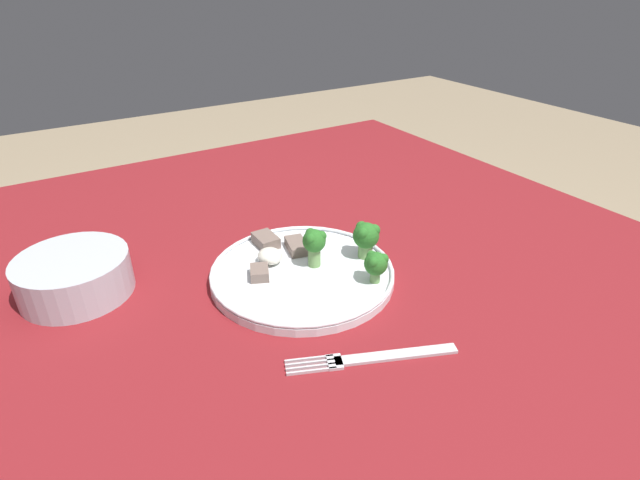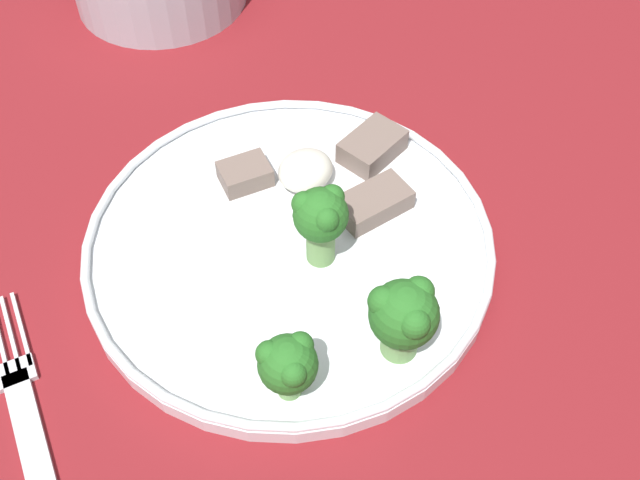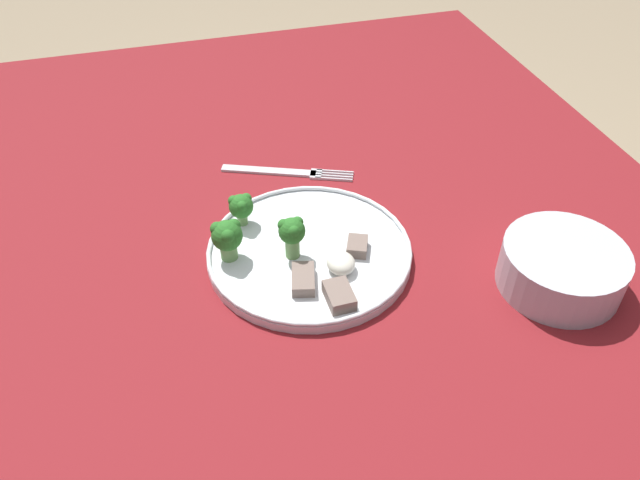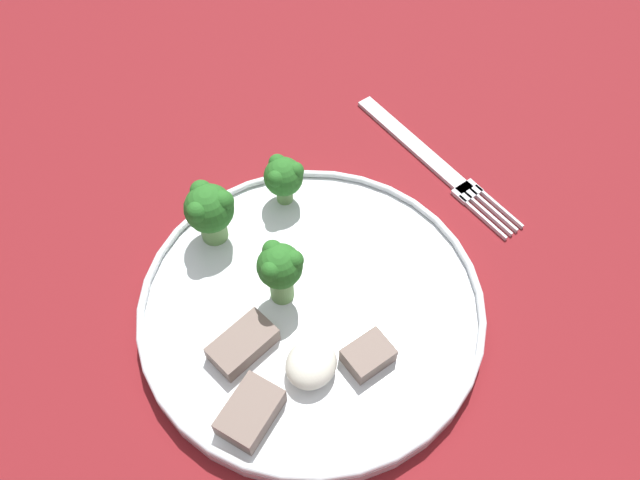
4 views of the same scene
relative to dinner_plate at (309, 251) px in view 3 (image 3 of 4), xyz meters
The scene contains 11 objects.
table 0.11m from the dinner_plate, 154.36° to the right, with size 1.35×1.16×0.76m.
dinner_plate is the anchor object (origin of this frame).
fork 0.19m from the dinner_plate, behind, with size 0.10×0.20×0.00m.
cream_bowl 0.32m from the dinner_plate, 64.72° to the left, with size 0.15×0.15×0.06m.
broccoli_floret_near_rim_left 0.05m from the dinner_plate, 78.64° to the right, with size 0.04×0.03×0.06m.
broccoli_floret_center_left 0.11m from the dinner_plate, 98.15° to the right, with size 0.04×0.04×0.06m.
broccoli_floret_back_left 0.11m from the dinner_plate, 136.40° to the right, with size 0.03×0.03×0.05m.
meat_slice_front_slice 0.06m from the dinner_plate, 72.46° to the left, with size 0.04×0.04×0.01m.
meat_slice_middle_slice 0.06m from the dinner_plate, 20.14° to the right, with size 0.05×0.04×0.01m.
meat_slice_rear_slice 0.10m from the dinner_plate, ahead, with size 0.05×0.03×0.02m.
sauce_dollop 0.06m from the dinner_plate, 31.13° to the left, with size 0.04×0.04×0.02m.
Camera 3 is at (0.63, -0.13, 1.32)m, focal length 35.00 mm.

